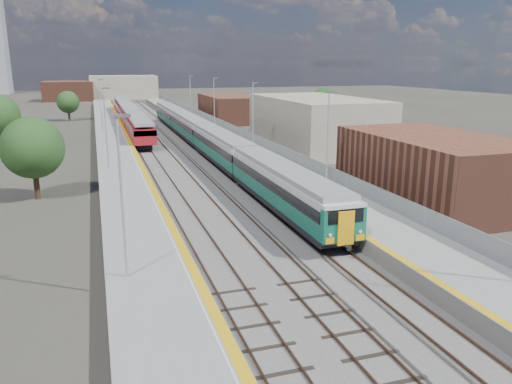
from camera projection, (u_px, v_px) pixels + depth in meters
name	position (u px, v px, depth m)	size (l,w,h in m)	color
ground	(187.00, 147.00, 65.10)	(320.00, 320.00, 0.00)	#47443A
ballast_bed	(167.00, 145.00, 66.73)	(10.50, 155.00, 0.06)	#565451
tracks	(169.00, 142.00, 68.44)	(8.96, 160.00, 0.17)	#4C3323
platform_right	(221.00, 139.00, 68.83)	(4.70, 155.00, 8.52)	slate
platform_left	(114.00, 144.00, 64.59)	(4.30, 155.00, 8.52)	slate
buildings	(64.00, 63.00, 138.76)	(72.00, 185.50, 40.00)	brown
green_train	(204.00, 135.00, 61.27)	(2.65, 73.97, 2.92)	black
red_train	(129.00, 115.00, 85.63)	(2.76, 55.95, 3.48)	black
tree_a	(33.00, 148.00, 39.20)	(4.86, 4.86, 6.59)	#382619
tree_c	(68.00, 102.00, 94.17)	(4.14, 4.14, 5.61)	#382619
tree_d	(325.00, 105.00, 77.80)	(5.14, 5.14, 6.96)	#382619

